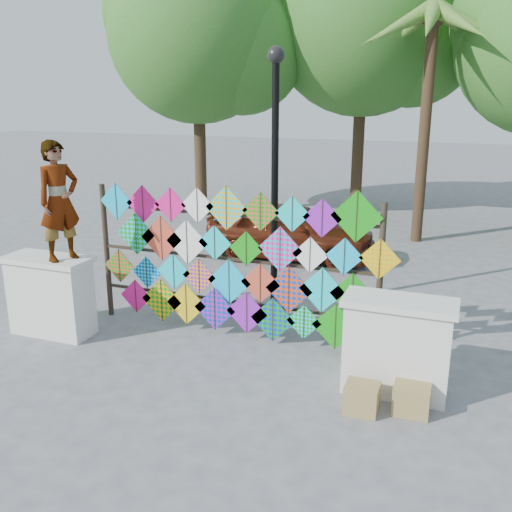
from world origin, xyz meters
name	(u,v)px	position (x,y,z in m)	size (l,w,h in m)	color
ground	(211,353)	(0.00, 0.00, 0.00)	(80.00, 80.00, 0.00)	gray
parapet_left	(51,295)	(-2.70, -0.20, 0.65)	(1.40, 0.65, 1.28)	white
parapet_right	(397,346)	(2.70, -0.20, 0.65)	(1.40, 0.65, 1.28)	white
kite_rack	(237,265)	(0.12, 0.72, 1.19)	(4.94, 0.24, 2.46)	#2E2319
tree_west	(201,34)	(-4.40, 9.03, 5.38)	(5.85, 5.20, 8.01)	#3F301B
tree_mid	(368,21)	(0.11, 11.03, 5.77)	(6.30, 5.60, 8.61)	#3F301B
palm_tree	(432,40)	(2.20, 8.00, 4.95)	(3.62, 3.62, 5.83)	#3F301B
vendor_woman	(59,201)	(-2.36, -0.20, 2.18)	(0.66, 0.43, 1.81)	#99999E
sedan	(291,231)	(-0.41, 5.28, 0.66)	(1.57, 3.90, 1.33)	#531D0E
lamppost	(275,159)	(0.30, 2.00, 2.69)	(0.28, 0.28, 4.46)	black
cardboard_box_near	(362,398)	(2.39, -0.81, 0.18)	(0.40, 0.36, 0.36)	#978249
cardboard_box_far	(412,398)	(2.96, -0.61, 0.18)	(0.43, 0.40, 0.36)	#978249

